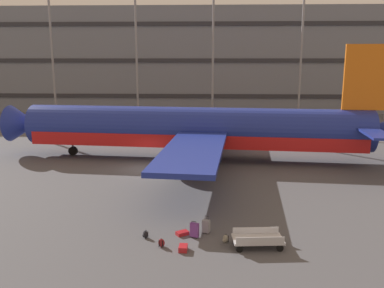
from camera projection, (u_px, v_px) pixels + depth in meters
ground_plane at (144, 169)px, 35.98m from camera, size 600.00×600.00×0.00m
terminal_structure at (179, 60)px, 78.24m from camera, size 120.40×14.78×18.70m
airliner at (199, 129)px, 38.84m from camera, size 39.24×31.70×10.90m
light_mast_left at (51, 38)px, 65.15m from camera, size 1.80×0.50×22.30m
light_mast_center_left at (136, 28)px, 64.31m from camera, size 1.80×0.50×25.55m
light_mast_center_right at (213, 27)px, 63.86m from camera, size 1.80×0.50×25.66m
light_mast_right at (302, 41)px, 63.81m from camera, size 1.80×0.50×21.37m
suitcase_large at (182, 233)px, 22.48m from camera, size 0.79×0.71×0.20m
suitcase_small at (206, 226)px, 22.65m from camera, size 0.47×0.40×0.99m
suitcase_navy at (194, 230)px, 22.09m from camera, size 0.52×0.39×0.97m
suitcase_red at (183, 248)px, 20.62m from camera, size 0.46×0.66×0.28m
backpack_silver at (225, 239)px, 21.45m from camera, size 0.39×0.40×0.51m
backpack_orange at (162, 243)px, 21.04m from camera, size 0.39×0.34×0.50m
backpack_laid_flat at (145, 234)px, 22.07m from camera, size 0.39×0.42×0.47m
baggage_cart at (258, 239)px, 20.98m from camera, size 3.34×1.50×0.82m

